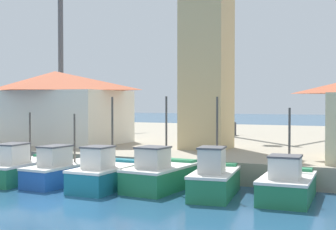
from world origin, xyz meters
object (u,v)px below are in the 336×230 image
(clock_tower, at_px, (207,25))
(port_crane_near, at_px, (224,54))
(fishing_boat_right_inner, at_px, (287,184))
(port_crane_far, at_px, (63,63))
(fishing_boat_left_outer, at_px, (22,168))
(fishing_boat_mid_left, at_px, (106,174))
(fishing_boat_center, at_px, (160,174))
(fishing_boat_mid_right, at_px, (215,179))
(warehouse_left, at_px, (55,106))
(fishing_boat_left_inner, at_px, (66,170))

(clock_tower, relative_size, port_crane_near, 0.87)
(fishing_boat_right_inner, height_order, port_crane_far, port_crane_far)
(fishing_boat_left_outer, xyz_separation_m, port_crane_near, (4.27, 22.03, 8.03))
(fishing_boat_left_outer, bearing_deg, fishing_boat_mid_left, -1.75)
(fishing_boat_center, distance_m, port_crane_far, 31.12)
(fishing_boat_left_outer, xyz_separation_m, fishing_boat_mid_right, (10.76, 0.43, 0.07))
(fishing_boat_mid_left, xyz_separation_m, fishing_boat_right_inner, (8.51, 1.08, -0.05))
(fishing_boat_mid_right, xyz_separation_m, warehouse_left, (-15.78, 8.83, 3.18))
(fishing_boat_left_outer, height_order, port_crane_far, port_crane_far)
(fishing_boat_left_outer, bearing_deg, fishing_boat_mid_right, 2.31)
(warehouse_left, height_order, port_crane_far, port_crane_far)
(clock_tower, xyz_separation_m, warehouse_left, (-12.11, -0.28, -5.37))
(clock_tower, bearing_deg, fishing_boat_mid_left, -99.90)
(fishing_boat_mid_right, xyz_separation_m, fishing_boat_right_inner, (3.14, 0.48, -0.08))
(clock_tower, relative_size, port_crane_far, 0.90)
(fishing_boat_mid_left, relative_size, fishing_boat_mid_right, 1.00)
(fishing_boat_mid_left, xyz_separation_m, warehouse_left, (-10.42, 9.43, 3.21))
(port_crane_near, bearing_deg, fishing_boat_center, -80.42)
(fishing_boat_right_inner, bearing_deg, fishing_boat_mid_right, -171.24)
(fishing_boat_right_inner, bearing_deg, fishing_boat_left_outer, -176.22)
(fishing_boat_left_inner, relative_size, fishing_boat_mid_right, 1.19)
(fishing_boat_center, relative_size, port_crane_near, 0.23)
(fishing_boat_mid_left, relative_size, port_crane_near, 0.23)
(warehouse_left, height_order, port_crane_near, port_crane_near)
(fishing_boat_left_inner, relative_size, clock_tower, 0.32)
(fishing_boat_right_inner, height_order, clock_tower, clock_tower)
(port_crane_far, bearing_deg, fishing_boat_mid_right, -41.12)
(fishing_boat_right_inner, bearing_deg, port_crane_far, 142.90)
(fishing_boat_center, xyz_separation_m, fishing_boat_mid_right, (2.92, -0.43, 0.03))
(fishing_boat_mid_left, bearing_deg, fishing_boat_left_inner, 168.27)
(port_crane_far, bearing_deg, fishing_boat_left_outer, -57.76)
(fishing_boat_left_inner, relative_size, port_crane_far, 0.29)
(fishing_boat_left_outer, bearing_deg, fishing_boat_left_inner, 9.45)
(fishing_boat_left_inner, relative_size, fishing_boat_right_inner, 1.24)
(fishing_boat_center, distance_m, clock_tower, 12.23)
(fishing_boat_left_outer, relative_size, port_crane_near, 0.27)
(fishing_boat_left_inner, xyz_separation_m, fishing_boat_mid_right, (8.20, 0.01, 0.08))
(fishing_boat_mid_left, relative_size, clock_tower, 0.27)
(fishing_boat_left_outer, height_order, fishing_boat_left_inner, fishing_boat_left_outer)
(fishing_boat_mid_right, height_order, clock_tower, clock_tower)
(fishing_boat_left_inner, bearing_deg, warehouse_left, 130.59)
(fishing_boat_center, relative_size, warehouse_left, 0.43)
(fishing_boat_center, distance_m, fishing_boat_right_inner, 6.06)
(port_crane_near, bearing_deg, fishing_boat_mid_left, -87.09)
(fishing_boat_left_inner, distance_m, port_crane_far, 28.05)
(fishing_boat_right_inner, relative_size, port_crane_near, 0.22)
(warehouse_left, bearing_deg, fishing_boat_left_outer, -61.55)
(fishing_boat_left_inner, distance_m, fishing_boat_center, 5.30)
(clock_tower, relative_size, warehouse_left, 1.59)
(fishing_boat_center, bearing_deg, warehouse_left, 146.83)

